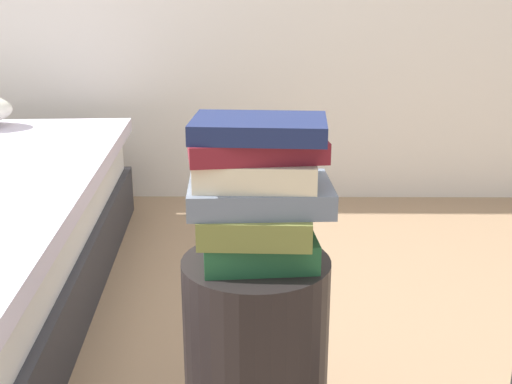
# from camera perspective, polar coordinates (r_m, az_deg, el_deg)

# --- Properties ---
(side_table) EXTENTS (0.32, 0.32, 0.51)m
(side_table) POSITION_cam_1_polar(r_m,az_deg,el_deg) (1.53, 0.00, -14.67)
(side_table) COLOR black
(side_table) RESTS_ON ground_plane
(book_forest) EXTENTS (0.25, 0.18, 0.06)m
(book_forest) POSITION_cam_1_polar(r_m,az_deg,el_deg) (1.39, 0.29, -4.95)
(book_forest) COLOR #1E512D
(book_forest) RESTS_ON side_table
(book_olive) EXTENTS (0.23, 0.21, 0.06)m
(book_olive) POSITION_cam_1_polar(r_m,az_deg,el_deg) (1.37, 0.19, -2.58)
(book_olive) COLOR olive
(book_olive) RESTS_ON book_forest
(book_slate) EXTENTS (0.30, 0.22, 0.05)m
(book_slate) POSITION_cam_1_polar(r_m,az_deg,el_deg) (1.36, 0.35, -0.20)
(book_slate) COLOR slate
(book_slate) RESTS_ON book_olive
(book_cream) EXTENTS (0.25, 0.19, 0.05)m
(book_cream) POSITION_cam_1_polar(r_m,az_deg,el_deg) (1.35, -0.06, 1.94)
(book_cream) COLOR beige
(book_cream) RESTS_ON book_slate
(book_maroon) EXTENTS (0.29, 0.19, 0.04)m
(book_maroon) POSITION_cam_1_polar(r_m,az_deg,el_deg) (1.33, -0.13, 3.89)
(book_maroon) COLOR maroon
(book_maroon) RESTS_ON book_cream
(book_navy) EXTENTS (0.28, 0.19, 0.04)m
(book_navy) POSITION_cam_1_polar(r_m,az_deg,el_deg) (1.32, 0.28, 5.55)
(book_navy) COLOR #19234C
(book_navy) RESTS_ON book_maroon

